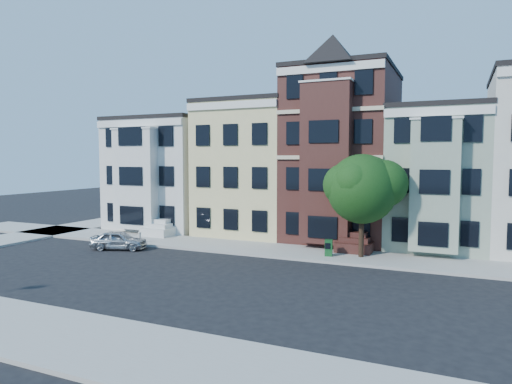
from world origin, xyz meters
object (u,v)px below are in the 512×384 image
at_px(street_tree, 362,194).
at_px(fire_hydrant, 140,238).
at_px(parked_car, 119,240).
at_px(newspaper_box, 329,248).

height_order(street_tree, fire_hydrant, street_tree).
xyz_separation_m(parked_car, newspaper_box, (13.20, 2.93, 0.03)).
xyz_separation_m(street_tree, parked_car, (-15.00, -3.48, -3.27)).
bearing_deg(parked_car, fire_hydrant, -22.95).
bearing_deg(newspaper_box, fire_hydrant, 173.63).
relative_size(street_tree, fire_hydrant, 12.63).
bearing_deg(fire_hydrant, street_tree, 5.86).
relative_size(parked_car, newspaper_box, 3.67).
xyz_separation_m(street_tree, fire_hydrant, (-14.87, -1.53, -3.43)).
xyz_separation_m(street_tree, newspaper_box, (-1.80, -0.55, -3.24)).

